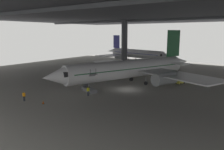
% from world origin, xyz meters
% --- Properties ---
extents(ground_plane, '(110.00, 110.00, 0.00)m').
position_xyz_m(ground_plane, '(0.00, 0.00, 0.00)').
color(ground_plane, gray).
extents(hangar_structure, '(121.00, 99.00, 17.47)m').
position_xyz_m(hangar_structure, '(-0.10, 13.81, 16.82)').
color(hangar_structure, '#4C4F54').
rests_on(hangar_structure, ground_plane).
extents(airplane_main, '(38.57, 38.76, 12.42)m').
position_xyz_m(airplane_main, '(-2.07, 4.76, 3.63)').
color(airplane_main, white).
rests_on(airplane_main, ground_plane).
extents(boarding_stairs, '(4.61, 2.87, 4.86)m').
position_xyz_m(boarding_stairs, '(-5.36, -5.85, 0.75)').
color(boarding_stairs, slate).
rests_on(boarding_stairs, ground_plane).
extents(crew_worker_near_nose, '(0.48, 0.38, 1.73)m').
position_xyz_m(crew_worker_near_nose, '(-10.19, -17.34, 0.99)').
color(crew_worker_near_nose, '#232838').
rests_on(crew_worker_near_nose, ground_plane).
extents(crew_worker_by_stairs, '(0.36, 0.50, 1.75)m').
position_xyz_m(crew_worker_by_stairs, '(-3.51, -8.23, 1.01)').
color(crew_worker_by_stairs, '#232838').
rests_on(crew_worker_by_stairs, ground_plane).
extents(airplane_distant, '(33.62, 32.97, 10.72)m').
position_xyz_m(airplane_distant, '(-22.30, 42.08, 3.31)').
color(airplane_distant, white).
rests_on(airplane_distant, ground_plane).
extents(traffic_cone_orange, '(0.36, 0.36, 0.60)m').
position_xyz_m(traffic_cone_orange, '(-6.27, -16.39, 0.29)').
color(traffic_cone_orange, black).
rests_on(traffic_cone_orange, ground_plane).
extents(baggage_tug, '(1.65, 2.39, 0.90)m').
position_xyz_m(baggage_tug, '(7.14, 11.84, 0.53)').
color(baggage_tug, yellow).
rests_on(baggage_tug, ground_plane).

